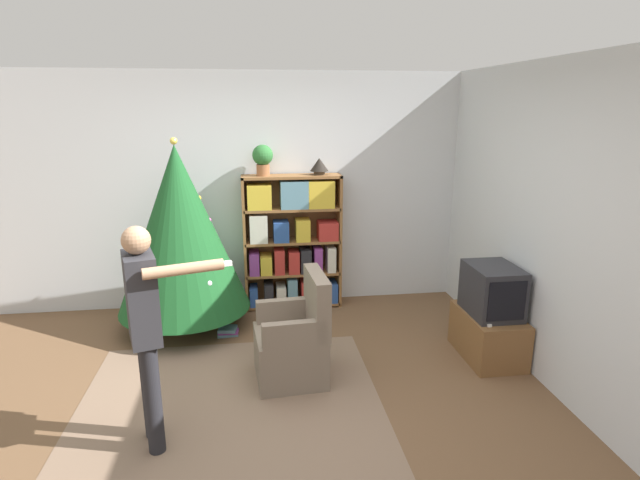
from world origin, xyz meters
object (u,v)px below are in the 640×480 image
object	(u,v)px
christmas_tree	(180,230)
standing_person	(146,321)
armchair	(295,343)
television	(492,290)
bookshelf	(293,242)
table_lamp	(319,165)
potted_plant	(263,158)

from	to	relation	value
christmas_tree	standing_person	distance (m)	1.87
christmas_tree	armchair	world-z (taller)	christmas_tree
television	bookshelf	bearing A→B (deg)	138.65
bookshelf	table_lamp	world-z (taller)	table_lamp
christmas_tree	table_lamp	xyz separation A→B (m)	(1.45, 0.45, 0.56)
television	christmas_tree	distance (m)	3.01
potted_plant	table_lamp	size ratio (longest dim) A/B	1.64
standing_person	table_lamp	world-z (taller)	table_lamp
christmas_tree	armchair	xyz separation A→B (m)	(1.03, -1.15, -0.72)
standing_person	potted_plant	distance (m)	2.58
television	standing_person	bearing A→B (deg)	-162.99
television	christmas_tree	size ratio (longest dim) A/B	0.27
bookshelf	armchair	size ratio (longest dim) A/B	1.64
bookshelf	potted_plant	bearing A→B (deg)	178.61
standing_person	armchair	bearing A→B (deg)	108.34
christmas_tree	armchair	bearing A→B (deg)	-48.10
bookshelf	table_lamp	size ratio (longest dim) A/B	7.53
television	christmas_tree	bearing A→B (deg)	160.13
television	potted_plant	xyz separation A→B (m)	(-1.96, 1.46, 1.05)
bookshelf	television	world-z (taller)	bookshelf
christmas_tree	table_lamp	size ratio (longest dim) A/B	9.73
armchair	potted_plant	bearing A→B (deg)	-177.68
armchair	standing_person	size ratio (longest dim) A/B	0.60
television	standing_person	xyz separation A→B (m)	(-2.79, -0.85, 0.25)
table_lamp	armchair	bearing A→B (deg)	-104.70
standing_person	potted_plant	world-z (taller)	potted_plant
christmas_tree	armchair	distance (m)	1.70
bookshelf	standing_person	xyz separation A→B (m)	(-1.13, -2.31, 0.14)
christmas_tree	table_lamp	distance (m)	1.62
potted_plant	table_lamp	xyz separation A→B (m)	(0.61, 0.00, -0.09)
potted_plant	christmas_tree	bearing A→B (deg)	-151.99
bookshelf	christmas_tree	size ratio (longest dim) A/B	0.77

